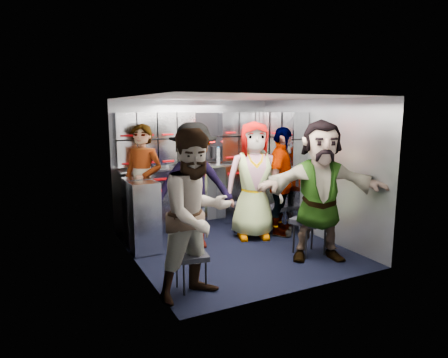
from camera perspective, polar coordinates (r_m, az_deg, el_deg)
name	(u,v)px	position (r m, az deg, el deg)	size (l,w,h in m)	color
floor	(235,248)	(5.76, 1.64, -9.83)	(3.00, 3.00, 0.00)	black
wall_back	(194,162)	(6.84, -4.27, 2.37)	(2.80, 0.04, 2.10)	#9498A1
wall_left	(135,184)	(5.00, -12.59, -0.68)	(0.04, 3.00, 2.10)	#9498A1
wall_right	(316,169)	(6.27, 13.03, 1.45)	(0.04, 3.00, 2.10)	#9498A1
ceiling	(236,98)	(5.42, 1.75, 11.53)	(2.80, 3.00, 0.02)	silver
cart_bank_back	(199,197)	(6.75, -3.53, -2.51)	(2.68, 0.38, 0.99)	#999DA8
cart_bank_left	(141,215)	(5.70, -11.71, -5.06)	(0.38, 0.76, 0.99)	#999DA8
counter	(199,166)	(6.65, -3.58, 1.86)	(2.68, 0.42, 0.03)	#BABDC2
locker_bank_back	(197,137)	(6.66, -3.82, 5.98)	(2.68, 0.28, 0.82)	#999DA8
locker_bank_right	(282,137)	(6.69, 8.36, 5.92)	(0.28, 1.00, 0.82)	#999DA8
right_cabinet	(284,197)	(6.75, 8.63, -2.55)	(0.28, 1.20, 1.00)	#999DA8
coffee_niche	(206,138)	(6.78, -2.61, 5.90)	(0.46, 0.16, 0.84)	black
red_latch_strip	(204,176)	(6.49, -2.87, 0.46)	(2.60, 0.02, 0.03)	#AA0308
jump_seat_near_left	(191,258)	(4.43, -4.74, -11.14)	(0.39, 0.38, 0.41)	black
jump_seat_mid_left	(190,220)	(5.88, -4.94, -5.81)	(0.35, 0.34, 0.40)	black
jump_seat_center	(247,206)	(6.28, 3.38, -3.94)	(0.54, 0.53, 0.50)	black
jump_seat_mid_right	(274,210)	(6.48, 7.16, -4.39)	(0.43, 0.42, 0.40)	black
jump_seat_near_right	(310,222)	(5.53, 12.15, -6.08)	(0.55, 0.53, 0.50)	black
attendant_standing	(143,183)	(6.01, -11.49, -0.59)	(0.64, 0.42, 1.74)	black
attendant_arc_a	(197,215)	(4.11, -3.91, -5.16)	(0.86, 0.67, 1.77)	black
attendant_arc_b	(194,186)	(5.60, -4.34, -1.02)	(1.15, 0.66, 1.77)	black
attendant_arc_c	(254,181)	(6.03, 4.27, -0.22)	(0.87, 0.56, 1.77)	black
attendant_arc_d	(281,182)	(6.23, 8.17, -0.38)	(0.99, 0.41, 1.69)	black
attendant_arc_e	(320,191)	(5.28, 13.56, -1.66)	(1.69, 0.54, 1.83)	black
bottle_left	(188,160)	(6.51, -5.15, 2.78)	(0.07, 0.07, 0.22)	white
bottle_mid	(167,160)	(6.39, -8.17, 2.67)	(0.06, 0.06, 0.24)	white
bottle_right	(218,156)	(6.72, -0.82, 3.29)	(0.06, 0.06, 0.28)	white
cup_left	(184,164)	(6.48, -5.75, 2.21)	(0.07, 0.07, 0.10)	beige
cup_right	(242,160)	(6.94, 2.66, 2.76)	(0.07, 0.07, 0.10)	beige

